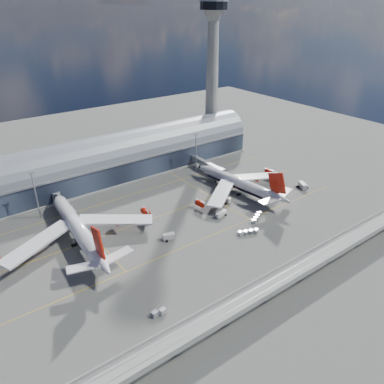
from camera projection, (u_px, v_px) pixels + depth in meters
ground at (181, 233)px, 179.44m from camera, size 500.00×500.00×0.00m
taxi_lines at (157, 214)px, 195.29m from camera, size 200.00×80.12×0.01m
terminal at (109, 162)px, 230.22m from camera, size 200.00×30.00×28.00m
control_tower at (212, 78)px, 260.43m from camera, size 19.00×19.00×103.00m
guideway at (267, 288)px, 137.58m from camera, size 220.00×8.50×7.20m
floodlight_mast_left at (36, 194)px, 186.27m from camera, size 3.00×0.70×25.70m
floodlight_mast_right at (196, 152)px, 239.11m from camera, size 3.00×0.70×25.70m
airliner_left at (79, 230)px, 170.01m from camera, size 73.27×76.99×23.45m
airliner_right at (240, 184)px, 215.53m from camera, size 64.39×67.34×21.36m
jet_bridge_left at (63, 204)px, 195.06m from camera, size 4.40×28.00×7.25m
jet_bridge_right at (206, 164)px, 243.01m from camera, size 4.40×32.00×7.25m
service_truck_1 at (169, 237)px, 174.08m from camera, size 5.86×3.87×3.13m
service_truck_2 at (221, 214)px, 193.18m from camera, size 7.28×3.42×2.54m
service_truck_3 at (303, 185)px, 222.23m from camera, size 5.32×7.31×3.31m
service_truck_4 at (226, 200)px, 206.40m from camera, size 4.37×6.01×3.17m
service_truck_5 at (66, 208)px, 197.50m from camera, size 5.72×7.21×3.30m
cargo_train_0 at (159, 313)px, 132.31m from camera, size 5.95×2.75×1.95m
cargo_train_1 at (248, 232)px, 178.75m from camera, size 10.53×5.49×1.78m
cargo_train_2 at (256, 217)px, 190.69m from camera, size 10.68×6.40×1.84m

